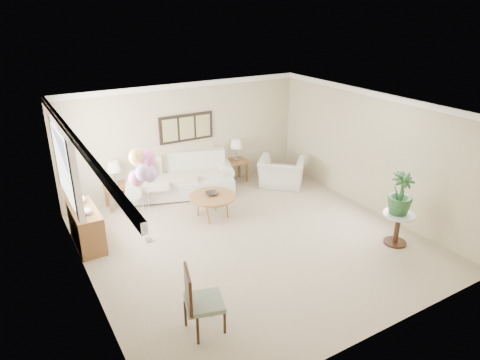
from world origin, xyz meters
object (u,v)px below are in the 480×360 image
at_px(accent_chair, 199,300).
at_px(armchair, 281,172).
at_px(balloon_cluster, 143,168).
at_px(sofa, 181,179).
at_px(coffee_table, 212,197).

bearing_deg(accent_chair, armchair, 42.41).
height_order(armchair, accent_chair, accent_chair).
bearing_deg(balloon_cluster, sofa, 51.28).
relative_size(coffee_table, balloon_cluster, 0.52).
bearing_deg(accent_chair, coffee_table, 59.99).
distance_m(sofa, accent_chair, 4.78).
relative_size(coffee_table, accent_chair, 0.94).
height_order(coffee_table, armchair, armchair).
height_order(accent_chair, balloon_cluster, balloon_cluster).
bearing_deg(sofa, accent_chair, -110.12).
xyz_separation_m(coffee_table, accent_chair, (-1.74, -3.01, 0.09)).
bearing_deg(accent_chair, balloon_cluster, 85.58).
distance_m(accent_chair, balloon_cluster, 2.87).
bearing_deg(armchair, sofa, 24.36).
height_order(armchair, balloon_cluster, balloon_cluster).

